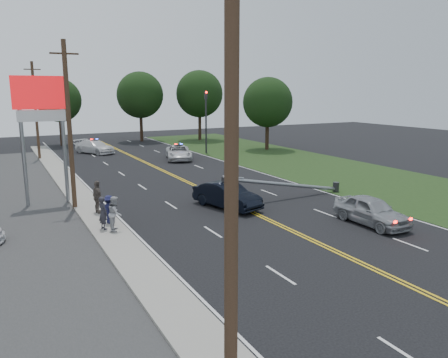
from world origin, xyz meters
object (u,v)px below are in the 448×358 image
emergency_a (179,153)px  bystander_a (103,213)px  waiting_sedan (371,211)px  bystander_d (98,197)px  traffic_signal (206,116)px  emergency_b (95,147)px  crashed_sedan (227,195)px  bystander_b (115,213)px  pylon_sign (41,109)px  utility_pole_far (36,110)px  utility_pole_mid (69,126)px  fallen_streetlight (292,185)px  bystander_c (109,209)px  utility_pole_near (231,199)px

emergency_a → bystander_a: bearing=-103.8°
waiting_sedan → bystander_d: bearing=146.1°
traffic_signal → emergency_b: 13.27m
crashed_sedan → bystander_b: size_ratio=2.66×
crashed_sedan → emergency_a: (4.51, 19.12, -0.04)m
waiting_sedan → bystander_b: size_ratio=2.54×
pylon_sign → crashed_sedan: bearing=-32.4°
utility_pole_far → crashed_sedan: utility_pole_far is taller
pylon_sign → utility_pole_mid: (1.30, -2.00, -0.91)m
fallen_streetlight → bystander_a: size_ratio=5.45×
waiting_sedan → bystander_b: bystander_b is taller
traffic_signal → bystander_a: bearing=-126.0°
pylon_sign → emergency_a: size_ratio=1.50×
pylon_sign → emergency_a: (14.18, 12.98, -5.26)m
pylon_sign → crashed_sedan: (9.68, -6.14, -5.22)m
bystander_d → emergency_b: bearing=-21.9°
traffic_signal → crashed_sedan: 24.18m
fallen_streetlight → bystander_b: fallen_streetlight is taller
bystander_a → bystander_c: (0.51, 0.83, -0.09)m
utility_pole_mid → bystander_a: utility_pole_mid is taller
bystander_b → emergency_b: bearing=11.2°
emergency_a → bystander_b: bearing=-102.1°
emergency_b → bystander_c: (-4.98, -28.21, 0.13)m
utility_pole_far → bystander_c: utility_pole_far is taller
crashed_sedan → waiting_sedan: 8.50m
bystander_b → bystander_d: bearing=22.6°
crashed_sedan → emergency_a: size_ratio=0.89×
emergency_b → bystander_d: bearing=-129.3°
utility_pole_far → crashed_sedan: 27.78m
bystander_d → traffic_signal: bearing=-50.1°
emergency_b → pylon_sign: bearing=-136.9°
crashed_sedan → emergency_b: 28.02m
bystander_b → pylon_sign: bearing=37.9°
fallen_streetlight → bystander_a: fallen_streetlight is taller
utility_pole_near → fallen_streetlight: bearing=50.1°
emergency_a → fallen_streetlight: bearing=-71.0°
utility_pole_far → bystander_d: bearing=-87.7°
bystander_a → crashed_sedan: bearing=-97.2°
fallen_streetlight → crashed_sedan: bearing=-178.4°
traffic_signal → bystander_b: bearing=-124.7°
waiting_sedan → bystander_a: bearing=157.5°
bystander_a → bystander_d: bearing=-22.4°
fallen_streetlight → bystander_c: (-12.29, -0.42, -0.03)m
pylon_sign → emergency_a: pylon_sign is taller
waiting_sedan → pylon_sign: bearing=139.9°
emergency_a → emergency_b: bearing=145.2°
emergency_a → bystander_d: 20.85m
fallen_streetlight → crashed_sedan: size_ratio=1.98×
utility_pole_far → bystander_a: utility_pole_far is taller
fallen_streetlight → utility_pole_far: (-13.39, 26.00, 4.17)m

